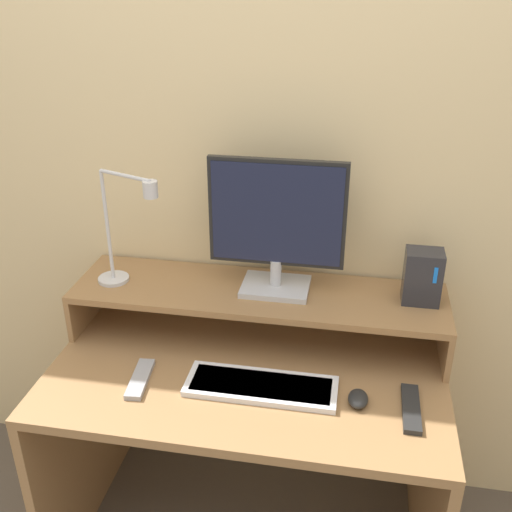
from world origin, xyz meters
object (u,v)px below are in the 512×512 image
at_px(router_dock, 422,277).
at_px(remote_control, 140,379).
at_px(mouse, 358,399).
at_px(desk_lamp, 125,233).
at_px(remote_secondary, 411,408).
at_px(monitor, 277,225).
at_px(keyboard, 261,386).

relative_size(router_dock, remote_control, 0.93).
bearing_deg(mouse, desk_lamp, 161.67).
height_order(router_dock, remote_secondary, router_dock).
bearing_deg(mouse, router_dock, 62.08).
bearing_deg(remote_secondary, router_dock, 85.98).
bearing_deg(remote_control, desk_lamp, 113.91).
distance_m(desk_lamp, mouse, 0.87).
distance_m(monitor, mouse, 0.57).
bearing_deg(remote_control, remote_secondary, 0.66).
distance_m(router_dock, keyboard, 0.60).
xyz_separation_m(router_dock, remote_secondary, (-0.02, -0.32, -0.25)).
xyz_separation_m(mouse, remote_secondary, (0.15, -0.01, -0.01)).
xyz_separation_m(desk_lamp, remote_secondary, (0.90, -0.26, -0.35)).
distance_m(desk_lamp, keyboard, 0.64).
bearing_deg(desk_lamp, remote_control, -66.09).
distance_m(monitor, remote_secondary, 0.66).
bearing_deg(router_dock, monitor, -179.56).
bearing_deg(monitor, remote_control, -137.12).
height_order(monitor, remote_control, monitor).
height_order(remote_control, remote_secondary, same).
distance_m(monitor, keyboard, 0.49).
height_order(monitor, router_dock, monitor).
distance_m(desk_lamp, router_dock, 0.94).
bearing_deg(desk_lamp, remote_secondary, -15.83).
height_order(mouse, remote_secondary, mouse).
distance_m(mouse, remote_secondary, 0.15).
relative_size(mouse, remote_secondary, 0.41).
xyz_separation_m(monitor, router_dock, (0.45, 0.00, -0.14)).
height_order(monitor, mouse, monitor).
xyz_separation_m(desk_lamp, router_dock, (0.93, 0.07, -0.10)).
distance_m(keyboard, remote_control, 0.36).
height_order(monitor, keyboard, monitor).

